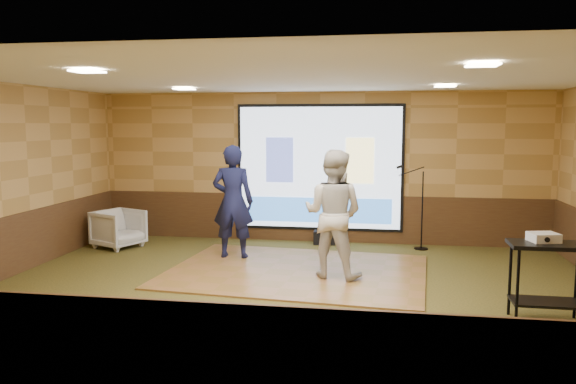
% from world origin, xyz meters
% --- Properties ---
extents(ground, '(9.00, 9.00, 0.00)m').
position_xyz_m(ground, '(0.00, 0.00, 0.00)').
color(ground, '#2D3317').
rests_on(ground, ground).
extents(room_shell, '(9.04, 7.04, 3.02)m').
position_xyz_m(room_shell, '(0.00, 0.00, 2.09)').
color(room_shell, tan).
rests_on(room_shell, ground).
extents(wainscot_back, '(9.00, 0.04, 0.95)m').
position_xyz_m(wainscot_back, '(0.00, 3.48, 0.47)').
color(wainscot_back, '#442816').
rests_on(wainscot_back, ground).
extents(wainscot_front, '(9.00, 0.04, 0.95)m').
position_xyz_m(wainscot_front, '(0.00, -3.48, 0.47)').
color(wainscot_front, '#442816').
rests_on(wainscot_front, ground).
extents(wainscot_left, '(0.04, 7.00, 0.95)m').
position_xyz_m(wainscot_left, '(-4.48, 0.00, 0.47)').
color(wainscot_left, '#442816').
rests_on(wainscot_left, ground).
extents(projector_screen, '(3.32, 0.06, 2.52)m').
position_xyz_m(projector_screen, '(0.00, 3.44, 1.47)').
color(projector_screen, black).
rests_on(projector_screen, room_shell).
extents(downlight_nw, '(0.32, 0.32, 0.02)m').
position_xyz_m(downlight_nw, '(-2.20, 1.80, 2.97)').
color(downlight_nw, '#FFE7BF').
rests_on(downlight_nw, room_shell).
extents(downlight_ne, '(0.32, 0.32, 0.02)m').
position_xyz_m(downlight_ne, '(2.20, 1.80, 2.97)').
color(downlight_ne, '#FFE7BF').
rests_on(downlight_ne, room_shell).
extents(downlight_sw, '(0.32, 0.32, 0.02)m').
position_xyz_m(downlight_sw, '(-2.20, -1.50, 2.97)').
color(downlight_sw, '#FFE7BF').
rests_on(downlight_sw, room_shell).
extents(downlight_se, '(0.32, 0.32, 0.02)m').
position_xyz_m(downlight_se, '(2.20, -1.50, 2.97)').
color(downlight_se, '#FFE7BF').
rests_on(downlight_se, room_shell).
extents(dance_floor, '(4.29, 3.41, 0.03)m').
position_xyz_m(dance_floor, '(-0.11, 1.04, 0.01)').
color(dance_floor, olive).
rests_on(dance_floor, ground).
extents(player_left, '(0.74, 0.50, 1.98)m').
position_xyz_m(player_left, '(-1.34, 1.77, 1.02)').
color(player_left, '#14173E').
rests_on(player_left, dance_floor).
extents(player_right, '(1.12, 0.97, 1.96)m').
position_xyz_m(player_right, '(0.49, 0.78, 1.01)').
color(player_right, beige).
rests_on(player_right, dance_floor).
extents(av_table, '(0.91, 0.48, 0.96)m').
position_xyz_m(av_table, '(3.18, -0.74, 0.67)').
color(av_table, black).
rests_on(av_table, ground).
extents(projector, '(0.37, 0.33, 0.11)m').
position_xyz_m(projector, '(3.13, -0.66, 1.02)').
color(projector, silver).
rests_on(projector, av_table).
extents(mic_stand, '(0.63, 0.26, 1.60)m').
position_xyz_m(mic_stand, '(1.94, 3.06, 0.49)').
color(mic_stand, black).
rests_on(mic_stand, ground).
extents(banquet_chair, '(1.05, 1.04, 0.73)m').
position_xyz_m(banquet_chair, '(-3.75, 2.29, 0.37)').
color(banquet_chair, gray).
rests_on(banquet_chair, ground).
extents(duffel_bag, '(0.43, 0.30, 0.26)m').
position_xyz_m(duffel_bag, '(0.13, 3.23, 0.13)').
color(duffel_bag, black).
rests_on(duffel_bag, ground).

